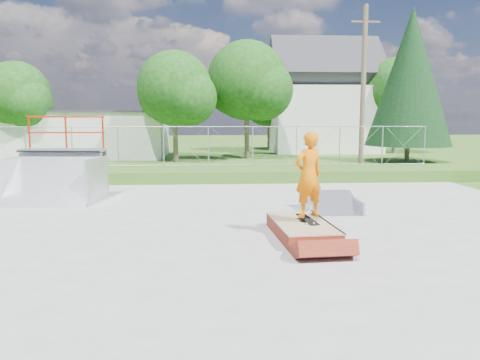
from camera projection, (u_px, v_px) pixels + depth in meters
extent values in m
plane|color=#285217|center=(209.00, 235.00, 10.79)|extent=(120.00, 120.00, 0.00)
cube|color=gray|center=(209.00, 234.00, 10.79)|extent=(20.00, 16.00, 0.04)
cube|color=#285217|center=(209.00, 174.00, 20.16)|extent=(24.00, 3.00, 0.50)
cube|color=maroon|center=(302.00, 230.00, 10.53)|extent=(1.31, 2.48, 0.34)
cube|color=#9E835A|center=(302.00, 223.00, 10.51)|extent=(1.33, 2.50, 0.02)
cube|color=black|center=(308.00, 220.00, 10.53)|extent=(0.43, 0.82, 0.13)
imported|color=orange|center=(309.00, 178.00, 10.40)|extent=(0.82, 0.69, 1.91)
cube|color=silver|center=(91.00, 135.00, 31.83)|extent=(10.00, 6.00, 3.00)
cube|color=silver|center=(323.00, 120.00, 36.76)|extent=(8.00, 6.00, 5.00)
cube|color=#323237|center=(324.00, 76.00, 36.31)|extent=(8.40, 6.08, 6.08)
cylinder|color=brown|center=(363.00, 90.00, 22.62)|extent=(0.24, 0.24, 8.00)
cylinder|color=brown|center=(176.00, 142.00, 28.30)|extent=(0.30, 0.30, 2.45)
sphere|color=#113B10|center=(175.00, 88.00, 27.88)|extent=(4.48, 4.48, 4.48)
sphere|color=#113B10|center=(188.00, 97.00, 27.45)|extent=(3.36, 3.36, 3.36)
cylinder|color=brown|center=(247.00, 137.00, 30.55)|extent=(0.30, 0.30, 2.80)
sphere|color=#113B10|center=(247.00, 81.00, 30.06)|extent=(5.12, 5.12, 5.12)
sphere|color=#113B10|center=(263.00, 90.00, 29.58)|extent=(3.84, 3.84, 3.84)
cylinder|color=brown|center=(19.00, 142.00, 29.64)|extent=(0.30, 0.30, 2.27)
sphere|color=#113B10|center=(16.00, 95.00, 29.24)|extent=(4.16, 4.16, 4.16)
sphere|color=#113B10|center=(26.00, 103.00, 28.85)|extent=(3.12, 3.12, 3.12)
cylinder|color=brown|center=(394.00, 136.00, 35.27)|extent=(0.30, 0.30, 2.62)
sphere|color=#113B10|center=(396.00, 90.00, 34.81)|extent=(4.80, 4.80, 4.80)
sphere|color=#113B10|center=(411.00, 98.00, 34.36)|extent=(3.60, 3.60, 3.60)
cylinder|color=brown|center=(269.00, 137.00, 38.67)|extent=(0.30, 0.30, 2.10)
sphere|color=#113B10|center=(269.00, 104.00, 38.31)|extent=(3.84, 3.84, 3.84)
sphere|color=#113B10|center=(279.00, 110.00, 37.94)|extent=(2.88, 2.88, 2.88)
cylinder|color=brown|center=(407.00, 152.00, 28.31)|extent=(0.28, 0.28, 1.20)
cone|color=black|center=(411.00, 77.00, 27.71)|extent=(5.04, 5.04, 8.10)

